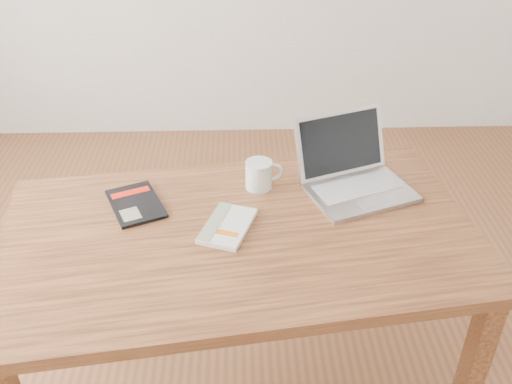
{
  "coord_description": "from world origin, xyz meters",
  "views": [
    {
      "loc": [
        0.1,
        -1.5,
        1.8
      ],
      "look_at": [
        0.15,
        -0.06,
        0.85
      ],
      "focal_mm": 40.0,
      "sensor_mm": 36.0,
      "label": 1
    }
  ],
  "objects_px": {
    "coffee_mug": "(260,174)",
    "laptop": "(354,174)",
    "white_guidebook": "(227,226)",
    "black_guidebook": "(136,204)",
    "desk": "(241,254)"
  },
  "relations": [
    {
      "from": "coffee_mug",
      "to": "laptop",
      "type": "bearing_deg",
      "value": -16.77
    },
    {
      "from": "white_guidebook",
      "to": "coffee_mug",
      "type": "xyz_separation_m",
      "value": [
        0.11,
        0.23,
        0.04
      ]
    },
    {
      "from": "laptop",
      "to": "coffee_mug",
      "type": "xyz_separation_m",
      "value": [
        -0.31,
        0.01,
        0.0
      ]
    },
    {
      "from": "coffee_mug",
      "to": "black_guidebook",
      "type": "bearing_deg",
      "value": 178.22
    },
    {
      "from": "desk",
      "to": "white_guidebook",
      "type": "height_order",
      "value": "white_guidebook"
    },
    {
      "from": "desk",
      "to": "coffee_mug",
      "type": "height_order",
      "value": "coffee_mug"
    },
    {
      "from": "desk",
      "to": "black_guidebook",
      "type": "distance_m",
      "value": 0.38
    },
    {
      "from": "black_guidebook",
      "to": "coffee_mug",
      "type": "distance_m",
      "value": 0.42
    },
    {
      "from": "white_guidebook",
      "to": "black_guidebook",
      "type": "xyz_separation_m",
      "value": [
        -0.3,
        0.13,
        -0.0
      ]
    },
    {
      "from": "black_guidebook",
      "to": "laptop",
      "type": "xyz_separation_m",
      "value": [
        0.72,
        0.09,
        0.04
      ]
    },
    {
      "from": "coffee_mug",
      "to": "white_guidebook",
      "type": "bearing_deg",
      "value": -130.18
    },
    {
      "from": "laptop",
      "to": "desk",
      "type": "bearing_deg",
      "value": -169.23
    },
    {
      "from": "black_guidebook",
      "to": "laptop",
      "type": "height_order",
      "value": "laptop"
    },
    {
      "from": "black_guidebook",
      "to": "coffee_mug",
      "type": "relative_size",
      "value": 2.06
    },
    {
      "from": "black_guidebook",
      "to": "coffee_mug",
      "type": "height_order",
      "value": "coffee_mug"
    }
  ]
}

